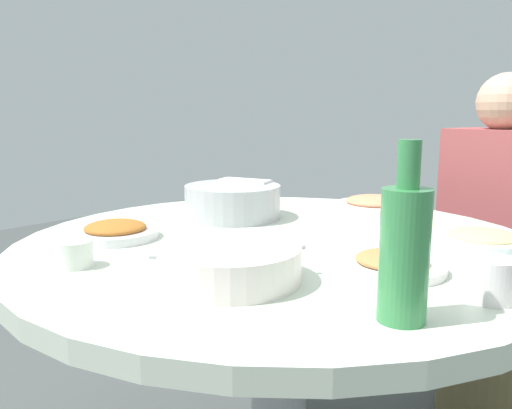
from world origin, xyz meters
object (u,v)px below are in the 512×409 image
(tea_cup_far, at_px, (492,280))
(stool_for_diner_left, at_px, (486,357))
(diner_left, at_px, (498,208))
(dish_shrimp, at_px, (375,204))
(round_dining_table, at_px, (280,289))
(dish_tofu_braise, at_px, (392,263))
(soup_bowl, at_px, (230,264))
(dish_stirfry, at_px, (115,231))
(green_bottle, at_px, (404,250))
(dish_noodles, at_px, (483,239))
(tea_cup_near, at_px, (75,254))
(rice_bowl, at_px, (233,201))

(tea_cup_far, bearing_deg, stool_for_diner_left, -73.64)
(diner_left, bearing_deg, dish_shrimp, 59.24)
(round_dining_table, bearing_deg, dish_tofu_braise, 172.49)
(soup_bowl, distance_m, stool_for_diner_left, 1.31)
(dish_shrimp, relative_size, tea_cup_far, 3.18)
(round_dining_table, xyz_separation_m, dish_stirfry, (0.31, 0.24, 0.14))
(dish_shrimp, bearing_deg, green_bottle, 121.54)
(round_dining_table, relative_size, stool_for_diner_left, 2.88)
(soup_bowl, xyz_separation_m, dish_tofu_braise, (-0.19, -0.25, -0.02))
(soup_bowl, relative_size, stool_for_diner_left, 0.60)
(stool_for_diner_left, bearing_deg, dish_shrimp, 59.24)
(soup_bowl, bearing_deg, tea_cup_far, -151.39)
(dish_noodles, relative_size, tea_cup_near, 3.16)
(dish_tofu_braise, bearing_deg, tea_cup_near, 39.26)
(soup_bowl, distance_m, tea_cup_far, 0.44)
(dish_noodles, distance_m, tea_cup_near, 0.87)
(stool_for_diner_left, bearing_deg, round_dining_table, 76.31)
(dish_tofu_braise, bearing_deg, diner_left, -84.46)
(dish_tofu_braise, relative_size, stool_for_diner_left, 0.48)
(dish_shrimp, xyz_separation_m, dish_stirfry, (0.28, 0.73, -0.00))
(dish_shrimp, distance_m, stool_for_diner_left, 0.74)
(dish_tofu_braise, xyz_separation_m, stool_for_diner_left, (0.09, -0.93, -0.57))
(dish_noodles, distance_m, green_bottle, 0.52)
(rice_bowl, relative_size, tea_cup_far, 3.60)
(rice_bowl, height_order, soup_bowl, rice_bowl)
(tea_cup_near, height_order, stool_for_diner_left, tea_cup_near)
(dish_stirfry, distance_m, tea_cup_far, 0.82)
(green_bottle, distance_m, tea_cup_near, 0.63)
(round_dining_table, distance_m, rice_bowl, 0.34)
(dish_tofu_braise, height_order, stool_for_diner_left, dish_tofu_braise)
(dish_noodles, bearing_deg, stool_for_diner_left, -75.98)
(dish_noodles, bearing_deg, round_dining_table, 34.88)
(dish_noodles, height_order, diner_left, diner_left)
(round_dining_table, bearing_deg, diner_left, -103.69)
(dish_tofu_braise, distance_m, stool_for_diner_left, 1.09)
(tea_cup_near, xyz_separation_m, tea_cup_far, (-0.67, -0.35, 0.01))
(dish_noodles, height_order, dish_stirfry, dish_stirfry)
(stool_for_diner_left, bearing_deg, green_bottle, 100.58)
(green_bottle, relative_size, tea_cup_near, 3.88)
(dish_shrimp, distance_m, tea_cup_near, 0.92)
(tea_cup_near, bearing_deg, tea_cup_far, -152.36)
(soup_bowl, xyz_separation_m, stool_for_diner_left, (-0.10, -1.17, -0.58))
(tea_cup_near, xyz_separation_m, diner_left, (-0.38, -1.31, -0.05))
(dish_tofu_braise, relative_size, green_bottle, 0.77)
(dish_noodles, bearing_deg, diner_left, -75.98)
(soup_bowl, height_order, dish_noodles, soup_bowl)
(round_dining_table, xyz_separation_m, dish_noodles, (-0.37, -0.26, 0.14))
(tea_cup_near, bearing_deg, rice_bowl, -79.51)
(rice_bowl, xyz_separation_m, dish_tofu_braise, (-0.57, 0.16, -0.03))
(dish_noodles, bearing_deg, tea_cup_far, 110.56)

